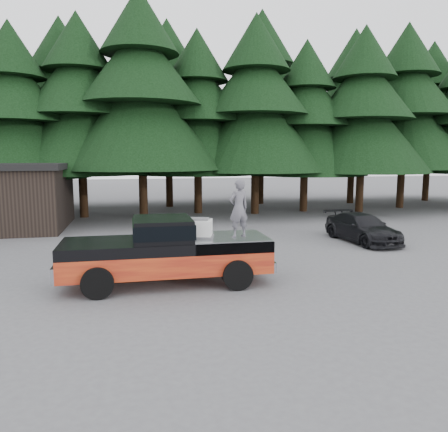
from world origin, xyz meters
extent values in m
plane|color=#525254|center=(0.00, 0.00, 0.00)|extent=(120.00, 120.00, 0.00)
cube|color=black|center=(-0.82, 0.62, 1.62)|extent=(1.66, 1.90, 0.59)
cube|color=silver|center=(0.21, 0.54, 1.58)|extent=(0.86, 0.77, 0.49)
imported|color=#59575E|center=(1.34, 0.40, 2.16)|extent=(0.69, 0.55, 1.67)
imported|color=black|center=(7.97, 5.14, 0.60)|extent=(2.08, 4.28, 1.20)
camera|label=1|loc=(-1.63, -11.66, 3.65)|focal=35.00mm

